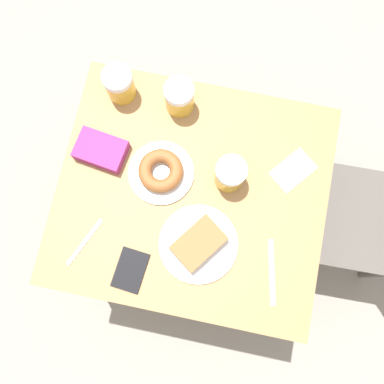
% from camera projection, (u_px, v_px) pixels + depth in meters
% --- Properties ---
extents(ground_plane, '(8.00, 8.00, 0.00)m').
position_uv_depth(ground_plane, '(192.00, 224.00, 2.10)').
color(ground_plane, gray).
extents(table, '(0.76, 0.86, 0.75)m').
position_uv_depth(table, '(192.00, 198.00, 1.44)').
color(table, '#997044').
rests_on(table, ground_plane).
extents(plate_with_cake, '(0.25, 0.25, 0.05)m').
position_uv_depth(plate_with_cake, '(199.00, 244.00, 1.32)').
color(plate_with_cake, silver).
rests_on(plate_with_cake, table).
extents(plate_with_donut, '(0.21, 0.21, 0.05)m').
position_uv_depth(plate_with_donut, '(161.00, 171.00, 1.36)').
color(plate_with_donut, silver).
rests_on(plate_with_donut, table).
extents(beer_mug_left, '(0.10, 0.10, 0.12)m').
position_uv_depth(beer_mug_left, '(179.00, 97.00, 1.37)').
color(beer_mug_left, gold).
rests_on(beer_mug_left, table).
extents(beer_mug_center, '(0.10, 0.10, 0.12)m').
position_uv_depth(beer_mug_center, '(119.00, 84.00, 1.38)').
color(beer_mug_center, gold).
rests_on(beer_mug_center, table).
extents(beer_mug_right, '(0.10, 0.10, 0.12)m').
position_uv_depth(beer_mug_right, '(230.00, 174.00, 1.32)').
color(beer_mug_right, gold).
rests_on(beer_mug_right, table).
extents(napkin_folded, '(0.16, 0.15, 0.00)m').
position_uv_depth(napkin_folded, '(293.00, 171.00, 1.38)').
color(napkin_folded, white).
rests_on(napkin_folded, table).
extents(fork, '(0.16, 0.08, 0.00)m').
position_uv_depth(fork, '(85.00, 242.00, 1.33)').
color(fork, silver).
rests_on(fork, table).
extents(knife, '(0.20, 0.06, 0.00)m').
position_uv_depth(knife, '(272.00, 272.00, 1.31)').
color(knife, silver).
rests_on(knife, table).
extents(passport_near_edge, '(0.13, 0.10, 0.01)m').
position_uv_depth(passport_near_edge, '(130.00, 270.00, 1.31)').
color(passport_near_edge, black).
rests_on(passport_near_edge, table).
extents(blue_pouch, '(0.13, 0.17, 0.05)m').
position_uv_depth(blue_pouch, '(101.00, 150.00, 1.37)').
color(blue_pouch, '#8C2366').
rests_on(blue_pouch, table).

